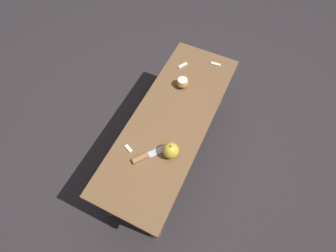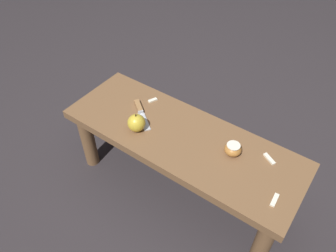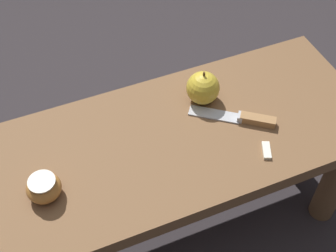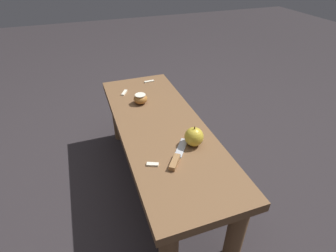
{
  "view_description": "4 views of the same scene",
  "coord_description": "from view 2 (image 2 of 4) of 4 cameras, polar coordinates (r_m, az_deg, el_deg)",
  "views": [
    {
      "loc": [
        -0.68,
        -0.31,
        1.58
      ],
      "look_at": [
        -0.06,
        -0.01,
        0.43
      ],
      "focal_mm": 28.0,
      "sensor_mm": 36.0,
      "label": 1
    },
    {
      "loc": [
        0.54,
        -0.86,
        1.45
      ],
      "look_at": [
        -0.06,
        -0.01,
        0.43
      ],
      "focal_mm": 35.0,
      "sensor_mm": 36.0,
      "label": 2
    },
    {
      "loc": [
        0.2,
        0.62,
        1.24
      ],
      "look_at": [
        -0.06,
        -0.01,
        0.43
      ],
      "focal_mm": 50.0,
      "sensor_mm": 36.0,
      "label": 3
    },
    {
      "loc": [
        -0.98,
        0.31,
        1.1
      ],
      "look_at": [
        -0.06,
        -0.01,
        0.43
      ],
      "focal_mm": 28.0,
      "sensor_mm": 36.0,
      "label": 4
    }
  ],
  "objects": [
    {
      "name": "knife",
      "position": [
        1.58,
        -4.89,
        2.7
      ],
      "size": [
        0.18,
        0.15,
        0.02
      ],
      "rotation": [
        0.0,
        0.0,
        -0.64
      ],
      "color": "#B7BABF",
      "rests_on": "wooden_bench"
    },
    {
      "name": "apple_cut",
      "position": [
        1.4,
        11.23,
        -3.97
      ],
      "size": [
        0.07,
        0.07,
        0.05
      ],
      "color": "#B27233",
      "rests_on": "wooden_bench"
    },
    {
      "name": "wooden_bench",
      "position": [
        1.53,
        2.24,
        -3.66
      ],
      "size": [
        1.12,
        0.4,
        0.39
      ],
      "color": "brown",
      "rests_on": "ground_plane"
    },
    {
      "name": "apple_slice_near_knife",
      "position": [
        1.44,
        17.24,
        -5.47
      ],
      "size": [
        0.06,
        0.05,
        0.01
      ],
      "color": "white",
      "rests_on": "wooden_bench"
    },
    {
      "name": "ground_plane",
      "position": [
        1.77,
        1.95,
        -10.53
      ],
      "size": [
        8.0,
        8.0,
        0.0
      ],
      "primitive_type": "plane",
      "color": "#2D282B"
    },
    {
      "name": "apple_slice_center",
      "position": [
        1.64,
        -2.69,
        4.52
      ],
      "size": [
        0.03,
        0.05,
        0.01
      ],
      "color": "white",
      "rests_on": "wooden_bench"
    },
    {
      "name": "apple_whole",
      "position": [
        1.47,
        -5.51,
        0.55
      ],
      "size": [
        0.08,
        0.08,
        0.09
      ],
      "color": "gold",
      "rests_on": "wooden_bench"
    },
    {
      "name": "apple_slice_near_bowl",
      "position": [
        1.32,
        18.07,
        -12.14
      ],
      "size": [
        0.02,
        0.06,
        0.01
      ],
      "color": "white",
      "rests_on": "wooden_bench"
    }
  ]
}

